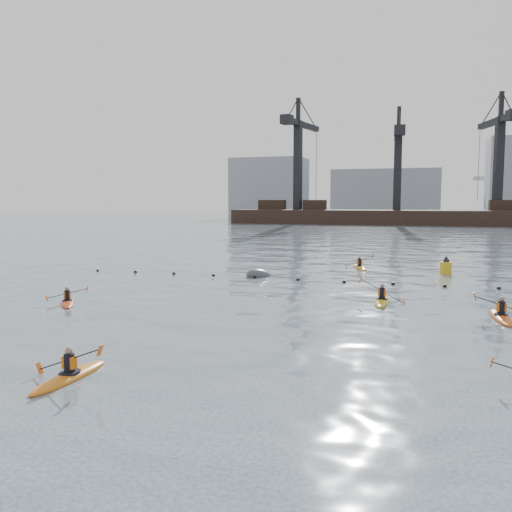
% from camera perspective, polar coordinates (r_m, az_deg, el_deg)
% --- Properties ---
extents(ground, '(400.00, 400.00, 0.00)m').
position_cam_1_polar(ground, '(13.88, -8.58, -15.98)').
color(ground, '#34424C').
rests_on(ground, ground).
extents(float_line, '(33.24, 0.73, 0.24)m').
position_cam_1_polar(float_line, '(35.05, 6.88, -2.59)').
color(float_line, black).
rests_on(float_line, ground).
extents(barge_pier, '(72.00, 19.30, 29.50)m').
position_cam_1_polar(barge_pier, '(121.76, 14.45, 4.14)').
color(barge_pier, black).
rests_on(barge_pier, ground).
extents(skyline, '(141.00, 28.00, 22.00)m').
position_cam_1_polar(skyline, '(161.94, 16.10, 7.07)').
color(skyline, gray).
rests_on(skyline, ground).
extents(kayaker_0, '(2.29, 3.33, 1.24)m').
position_cam_1_polar(kayaker_0, '(16.97, -19.02, -11.78)').
color(kayaker_0, orange).
rests_on(kayaker_0, ground).
extents(kayaker_2, '(2.25, 2.79, 0.98)m').
position_cam_1_polar(kayaker_2, '(28.85, -19.23, -4.57)').
color(kayaker_2, '#C13D12').
rests_on(kayaker_2, ground).
extents(kayaker_3, '(2.40, 3.42, 1.40)m').
position_cam_1_polar(kayaker_3, '(28.29, 13.11, -4.57)').
color(kayaker_3, gold).
rests_on(kayaker_3, ground).
extents(kayaker_4, '(2.39, 3.52, 1.25)m').
position_cam_1_polar(kayaker_4, '(26.15, 24.39, -5.79)').
color(kayaker_4, '#C75212').
rests_on(kayaker_4, ground).
extents(kayaker_5, '(2.14, 3.28, 1.21)m').
position_cam_1_polar(kayaker_5, '(42.15, 10.83, -1.13)').
color(kayaker_5, orange).
rests_on(kayaker_5, ground).
extents(mooring_buoy, '(2.27, 2.38, 1.38)m').
position_cam_1_polar(mooring_buoy, '(36.98, 0.33, -2.15)').
color(mooring_buoy, '#404346').
rests_on(mooring_buoy, ground).
extents(nav_buoy, '(0.80, 0.80, 1.45)m').
position_cam_1_polar(nav_buoy, '(40.54, 19.36, -1.15)').
color(nav_buoy, gold).
rests_on(nav_buoy, ground).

